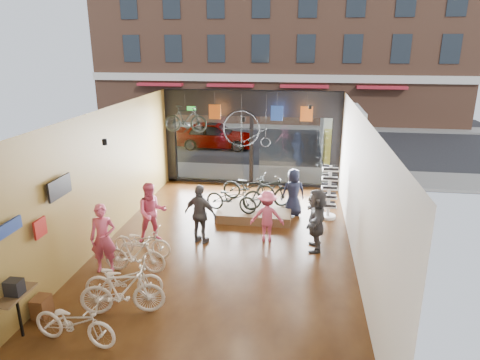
% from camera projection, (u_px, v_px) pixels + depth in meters
% --- Properties ---
extents(ground_plane, '(7.00, 12.00, 0.04)m').
position_uv_depth(ground_plane, '(225.00, 250.00, 12.01)').
color(ground_plane, black).
rests_on(ground_plane, ground).
extents(ceiling, '(7.00, 12.00, 0.04)m').
position_uv_depth(ceiling, '(224.00, 113.00, 10.84)').
color(ceiling, black).
rests_on(ceiling, ground).
extents(wall_left, '(0.04, 12.00, 3.80)m').
position_uv_depth(wall_left, '(100.00, 179.00, 11.92)').
color(wall_left, olive).
rests_on(wall_left, ground).
extents(wall_right, '(0.04, 12.00, 3.80)m').
position_uv_depth(wall_right, '(360.00, 191.00, 10.94)').
color(wall_right, beige).
rests_on(wall_right, ground).
extents(wall_back, '(7.00, 0.04, 3.80)m').
position_uv_depth(wall_back, '(144.00, 324.00, 5.75)').
color(wall_back, beige).
rests_on(wall_back, ground).
extents(storefront, '(7.00, 0.26, 3.80)m').
position_uv_depth(storefront, '(252.00, 138.00, 17.08)').
color(storefront, black).
rests_on(storefront, ground).
extents(exit_sign, '(0.35, 0.06, 0.18)m').
position_uv_depth(exit_sign, '(191.00, 109.00, 16.95)').
color(exit_sign, '#198C26').
rests_on(exit_sign, storefront).
extents(street_road, '(30.00, 18.00, 0.02)m').
position_uv_depth(street_road, '(269.00, 138.00, 26.14)').
color(street_road, black).
rests_on(street_road, ground).
extents(sidewalk_near, '(30.00, 2.40, 0.12)m').
position_uv_depth(sidewalk_near, '(254.00, 174.00, 18.77)').
color(sidewalk_near, slate).
rests_on(sidewalk_near, ground).
extents(sidewalk_far, '(30.00, 2.00, 0.12)m').
position_uv_depth(sidewalk_far, '(274.00, 125.00, 29.89)').
color(sidewalk_far, slate).
rests_on(sidewalk_far, ground).
extents(opposite_building, '(26.00, 5.00, 14.00)m').
position_uv_depth(opposite_building, '(279.00, 22.00, 30.14)').
color(opposite_building, brown).
rests_on(opposite_building, ground).
extents(street_car, '(4.32, 1.74, 1.47)m').
position_uv_depth(street_car, '(214.00, 135.00, 23.47)').
color(street_car, gray).
rests_on(street_car, street_road).
extents(box_truck, '(1.99, 5.97, 2.35)m').
position_uv_depth(box_truck, '(342.00, 134.00, 21.46)').
color(box_truck, silver).
rests_on(box_truck, street_road).
extents(floor_bike_0, '(1.81, 0.82, 0.92)m').
position_uv_depth(floor_bike_0, '(74.00, 322.00, 8.12)').
color(floor_bike_0, beige).
rests_on(floor_bike_0, ground_plane).
extents(floor_bike_1, '(1.85, 0.88, 1.07)m').
position_uv_depth(floor_bike_1, '(122.00, 291.00, 8.99)').
color(floor_bike_1, beige).
rests_on(floor_bike_1, ground_plane).
extents(floor_bike_2, '(1.81, 0.96, 0.90)m').
position_uv_depth(floor_bike_2, '(124.00, 280.00, 9.58)').
color(floor_bike_2, beige).
rests_on(floor_bike_2, ground_plane).
extents(floor_bike_3, '(1.62, 0.49, 0.97)m').
position_uv_depth(floor_bike_3, '(134.00, 254.00, 10.68)').
color(floor_bike_3, beige).
rests_on(floor_bike_3, ground_plane).
extents(floor_bike_4, '(1.65, 0.65, 0.85)m').
position_uv_depth(floor_bike_4, '(142.00, 242.00, 11.48)').
color(floor_bike_4, beige).
rests_on(floor_bike_4, ground_plane).
extents(display_platform, '(2.40, 1.80, 0.30)m').
position_uv_depth(display_platform, '(255.00, 211.00, 14.31)').
color(display_platform, brown).
rests_on(display_platform, ground_plane).
extents(display_bike_left, '(1.83, 0.97, 0.91)m').
position_uv_depth(display_bike_left, '(231.00, 198.00, 13.77)').
color(display_bike_left, black).
rests_on(display_bike_left, display_platform).
extents(display_bike_mid, '(1.80, 1.26, 1.06)m').
position_uv_depth(display_bike_mid, '(268.00, 193.00, 14.01)').
color(display_bike_mid, black).
rests_on(display_bike_mid, display_platform).
extents(display_bike_right, '(1.96, 0.97, 0.98)m').
position_uv_depth(display_bike_right, '(249.00, 187.00, 14.77)').
color(display_bike_right, black).
rests_on(display_bike_right, display_platform).
extents(customer_0, '(0.72, 0.55, 1.78)m').
position_uv_depth(customer_0, '(103.00, 238.00, 10.62)').
color(customer_0, '#CC4C72').
rests_on(customer_0, ground_plane).
extents(customer_1, '(1.07, 0.98, 1.76)m').
position_uv_depth(customer_1, '(152.00, 213.00, 12.27)').
color(customer_1, '#CC4C72').
rests_on(customer_1, ground_plane).
extents(customer_2, '(1.10, 0.72, 1.74)m').
position_uv_depth(customer_2, '(201.00, 214.00, 12.17)').
color(customer_2, '#3F3F44').
rests_on(customer_2, ground_plane).
extents(customer_3, '(1.03, 0.65, 1.53)m').
position_uv_depth(customer_3, '(267.00, 216.00, 12.31)').
color(customer_3, '#CC4C72').
rests_on(customer_3, ground_plane).
extents(customer_4, '(0.90, 0.71, 1.61)m').
position_uv_depth(customer_4, '(293.00, 192.00, 14.16)').
color(customer_4, '#161C33').
rests_on(customer_4, ground_plane).
extents(customer_5, '(0.56, 1.66, 1.78)m').
position_uv_depth(customer_5, '(316.00, 220.00, 11.76)').
color(customer_5, '#3F3F44').
rests_on(customer_5, ground_plane).
extents(sunglasses_rack, '(0.60, 0.53, 1.79)m').
position_uv_depth(sunglasses_rack, '(329.00, 192.00, 13.90)').
color(sunglasses_rack, white).
rests_on(sunglasses_rack, ground_plane).
extents(wall_merch, '(0.40, 2.40, 2.60)m').
position_uv_depth(wall_merch, '(33.00, 258.00, 8.78)').
color(wall_merch, navy).
rests_on(wall_merch, wall_left).
extents(penny_farthing, '(1.69, 0.06, 1.35)m').
position_uv_depth(penny_farthing, '(249.00, 130.00, 15.56)').
color(penny_farthing, black).
rests_on(penny_farthing, ceiling).
extents(hung_bike, '(1.58, 0.46, 0.95)m').
position_uv_depth(hung_bike, '(186.00, 119.00, 15.38)').
color(hung_bike, black).
rests_on(hung_bike, ceiling).
extents(jersey_left, '(0.45, 0.03, 0.55)m').
position_uv_depth(jersey_left, '(215.00, 112.00, 16.16)').
color(jersey_left, '#CC5919').
rests_on(jersey_left, ceiling).
extents(jersey_mid, '(0.45, 0.03, 0.55)m').
position_uv_depth(jersey_mid, '(277.00, 113.00, 15.83)').
color(jersey_mid, '#1E3F99').
rests_on(jersey_mid, ceiling).
extents(jersey_right, '(0.45, 0.03, 0.55)m').
position_uv_depth(jersey_right, '(307.00, 114.00, 15.68)').
color(jersey_right, '#CC5919').
rests_on(jersey_right, ceiling).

